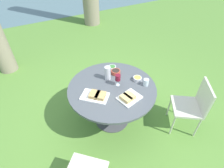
# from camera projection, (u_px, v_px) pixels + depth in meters

# --- Properties ---
(ground_plane) EXTENTS (40.00, 40.00, 0.00)m
(ground_plane) POSITION_uv_depth(u_px,v_px,m) (112.00, 119.00, 3.06)
(ground_plane) COLOR #5B8C38
(river_strip) EXTENTS (40.00, 4.01, 0.01)m
(river_strip) POSITION_uv_depth(u_px,v_px,m) (32.00, 7.00, 7.79)
(river_strip) COLOR slate
(river_strip) RESTS_ON ground_plane
(dining_table) EXTENTS (1.31, 1.31, 0.75)m
(dining_table) POSITION_uv_depth(u_px,v_px,m) (112.00, 93.00, 2.65)
(dining_table) COLOR #4C4C51
(dining_table) RESTS_ON ground_plane
(chair_near_right) EXTENTS (0.60, 0.60, 0.89)m
(chair_near_right) POSITION_uv_depth(u_px,v_px,m) (193.00, 104.00, 2.62)
(chair_near_right) COLOR beige
(chair_near_right) RESTS_ON ground_plane
(water_pitcher) EXTENTS (0.10, 0.09, 0.22)m
(water_pitcher) POSITION_uv_depth(u_px,v_px,m) (108.00, 73.00, 2.65)
(water_pitcher) COLOR silver
(water_pitcher) RESTS_ON dining_table
(wine_glass) EXTENTS (0.08, 0.08, 0.19)m
(wine_glass) POSITION_uv_depth(u_px,v_px,m) (118.00, 78.00, 2.52)
(wine_glass) COLOR silver
(wine_glass) RESTS_ON dining_table
(platter_bread_main) EXTENTS (0.43, 0.43, 0.07)m
(platter_bread_main) POSITION_uv_depth(u_px,v_px,m) (96.00, 96.00, 2.40)
(platter_bread_main) COLOR white
(platter_bread_main) RESTS_ON dining_table
(platter_charcuterie) EXTENTS (0.34, 0.30, 0.07)m
(platter_charcuterie) POSITION_uv_depth(u_px,v_px,m) (129.00, 97.00, 2.37)
(platter_charcuterie) COLOR white
(platter_charcuterie) RESTS_ON dining_table
(bowl_fries) EXTENTS (0.13, 0.13, 0.06)m
(bowl_fries) POSITION_uv_depth(u_px,v_px,m) (137.00, 79.00, 2.67)
(bowl_fries) COLOR silver
(bowl_fries) RESTS_ON dining_table
(bowl_salad) EXTENTS (0.13, 0.13, 0.04)m
(bowl_salad) POSITION_uv_depth(u_px,v_px,m) (112.00, 67.00, 2.92)
(bowl_salad) COLOR silver
(bowl_salad) RESTS_ON dining_table
(bowl_olives) EXTENTS (0.15, 0.15, 0.06)m
(bowl_olives) POSITION_uv_depth(u_px,v_px,m) (116.00, 72.00, 2.80)
(bowl_olives) COLOR #B74733
(bowl_olives) RESTS_ON dining_table
(cup_water_near) EXTENTS (0.08, 0.08, 0.11)m
(cup_water_near) POSITION_uv_depth(u_px,v_px,m) (146.00, 82.00, 2.57)
(cup_water_near) COLOR silver
(cup_water_near) RESTS_ON dining_table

